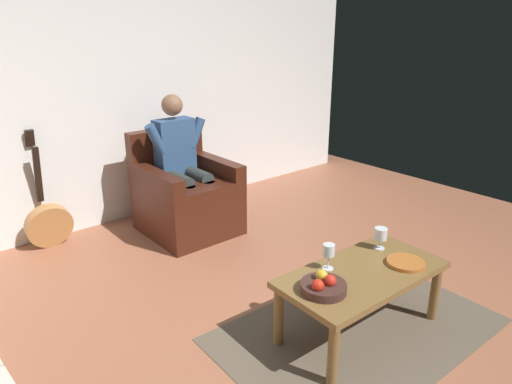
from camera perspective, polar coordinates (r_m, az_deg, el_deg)
ground_plane at (r=3.00m, az=9.47°, el=-17.84°), size 6.59×6.59×0.00m
wall_back at (r=4.57m, az=-16.34°, el=13.06°), size 5.89×0.06×2.68m
rug at (r=3.12m, az=12.53°, el=-16.34°), size 1.80×1.20×0.01m
armchair at (r=4.31m, az=-8.76°, el=-0.62°), size 0.75×0.82×0.93m
person_seated at (r=4.23m, az=-9.21°, el=3.89°), size 0.61×0.54×1.26m
coffee_table at (r=2.92m, az=13.06°, el=-10.63°), size 1.08×0.57×0.43m
guitar at (r=4.37m, az=-24.42°, el=-3.39°), size 0.39×0.27×1.02m
wine_glass_near at (r=2.82m, az=9.02°, el=-7.36°), size 0.07×0.07×0.17m
wine_glass_far at (r=3.15m, az=15.23°, el=-5.19°), size 0.09×0.09×0.15m
fruit_bowl at (r=2.64m, az=8.37°, el=-11.47°), size 0.26×0.26×0.11m
decorative_dish at (r=3.03m, az=18.11°, el=-8.37°), size 0.23×0.23×0.02m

